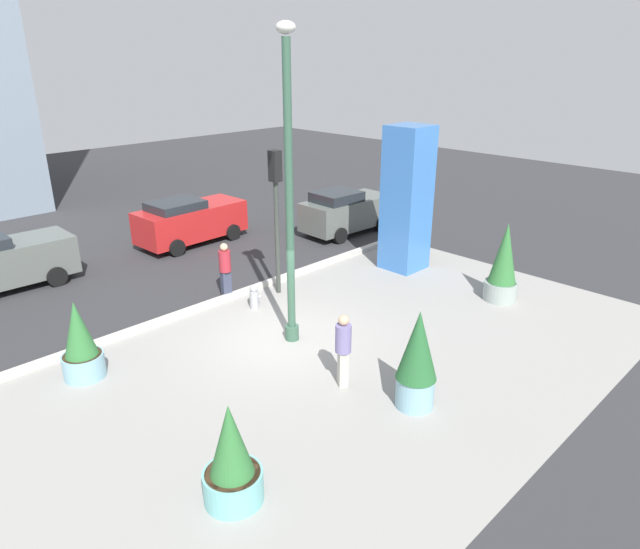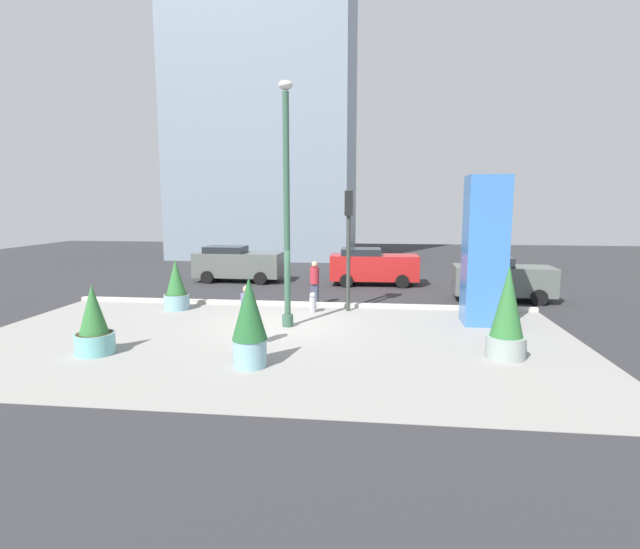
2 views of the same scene
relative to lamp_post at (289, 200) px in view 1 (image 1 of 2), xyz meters
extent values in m
plane|color=#2D2D30|center=(-0.21, 4.15, -3.76)|extent=(60.00, 60.00, 0.00)
cube|color=gray|center=(-0.21, -1.85, -3.76)|extent=(18.00, 10.00, 0.02)
cube|color=#B7B2A8|center=(-0.21, 3.27, -3.68)|extent=(18.00, 0.24, 0.16)
cylinder|color=#335642|center=(0.00, 0.00, -3.56)|extent=(0.36, 0.36, 0.40)
cylinder|color=#335642|center=(0.00, 0.00, -0.07)|extent=(0.20, 0.20, 7.37)
ellipsoid|color=silver|center=(0.00, 0.00, 3.79)|extent=(0.44, 0.44, 0.28)
cube|color=#3870BC|center=(6.37, 1.19, -1.32)|extent=(1.30, 1.30, 4.88)
cylinder|color=#7AA8B7|center=(-0.18, -4.06, -3.41)|extent=(0.81, 0.81, 0.70)
cylinder|color=#382819|center=(-0.18, -4.06, -3.08)|extent=(0.75, 0.75, 0.04)
cone|color=#235B2D|center=(-0.18, -4.06, -2.29)|extent=(0.86, 0.86, 1.53)
cylinder|color=gray|center=(6.22, -2.59, -3.47)|extent=(1.00, 1.00, 0.58)
cylinder|color=#382819|center=(6.22, -2.59, -3.20)|extent=(0.92, 0.92, 0.04)
cone|color=#2D6B33|center=(6.22, -2.59, -2.25)|extent=(0.83, 0.83, 1.85)
cylinder|color=#7AA8B7|center=(-4.64, 2.06, -3.47)|extent=(0.94, 0.94, 0.59)
cylinder|color=#382819|center=(-4.64, 2.06, -3.19)|extent=(0.87, 0.87, 0.04)
cone|color=#2D6B33|center=(-4.64, 2.06, -2.51)|extent=(0.74, 0.74, 1.33)
cylinder|color=#6BB2B2|center=(-4.55, -3.53, -3.47)|extent=(1.02, 1.02, 0.57)
cylinder|color=#382819|center=(-4.55, -3.53, -3.21)|extent=(0.94, 0.94, 0.04)
cone|color=#2D6B33|center=(-4.55, -3.53, -2.53)|extent=(0.74, 0.74, 1.32)
cylinder|color=#99999E|center=(0.52, 2.22, -3.48)|extent=(0.26, 0.26, 0.55)
sphere|color=#99999E|center=(0.52, 2.22, -3.13)|extent=(0.24, 0.24, 0.24)
cylinder|color=#99999E|center=(0.69, 2.22, -3.46)|extent=(0.12, 0.10, 0.10)
cylinder|color=#333833|center=(1.80, 2.59, -1.99)|extent=(0.14, 0.14, 3.54)
cube|color=black|center=(1.80, 2.59, 0.23)|extent=(0.28, 0.32, 0.90)
sphere|color=red|center=(1.80, 2.76, -0.04)|extent=(0.18, 0.18, 0.18)
cylinder|color=black|center=(-2.85, 9.79, -3.44)|extent=(0.64, 0.23, 0.64)
cylinder|color=black|center=(-2.88, 8.08, -3.44)|extent=(0.64, 0.23, 0.64)
cube|color=red|center=(2.68, 8.75, -2.88)|extent=(4.33, 1.90, 1.21)
cube|color=#1E2328|center=(2.04, 8.73, -2.12)|extent=(1.98, 1.60, 0.32)
cylinder|color=black|center=(3.97, 9.67, -3.44)|extent=(0.65, 0.24, 0.64)
cylinder|color=black|center=(4.03, 7.94, -3.44)|extent=(0.65, 0.24, 0.64)
cylinder|color=black|center=(1.33, 9.57, -3.44)|extent=(0.65, 0.24, 0.64)
cylinder|color=black|center=(1.39, 7.83, -3.44)|extent=(0.65, 0.24, 0.64)
cube|color=#565B56|center=(8.01, 5.38, -2.91)|extent=(4.02, 1.87, 1.16)
cube|color=#1E2328|center=(7.41, 5.40, -2.13)|extent=(1.84, 1.58, 0.39)
cylinder|color=black|center=(9.26, 6.18, -3.44)|extent=(0.65, 0.25, 0.64)
cylinder|color=black|center=(9.19, 4.47, -3.44)|extent=(0.65, 0.25, 0.64)
cylinder|color=black|center=(6.82, 6.28, -3.44)|extent=(0.65, 0.25, 0.64)
cylinder|color=black|center=(6.75, 4.58, -3.44)|extent=(0.65, 0.25, 0.64)
cube|color=#B2AD9E|center=(-0.67, -2.43, -3.32)|extent=(0.32, 0.34, 0.87)
cylinder|color=slate|center=(-0.67, -2.43, -2.56)|extent=(0.50, 0.50, 0.65)
sphere|color=tan|center=(-0.67, -2.43, -2.12)|extent=(0.24, 0.24, 0.24)
cube|color=#33384C|center=(0.43, 3.45, -3.33)|extent=(0.30, 0.24, 0.87)
cylinder|color=maroon|center=(0.43, 3.45, -2.57)|extent=(0.41, 0.41, 0.65)
sphere|color=tan|center=(0.43, 3.45, -2.12)|extent=(0.23, 0.23, 0.23)
camera|label=1|loc=(-8.84, -9.85, 3.31)|focal=31.71mm
camera|label=2|loc=(2.92, -15.47, 0.22)|focal=27.73mm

